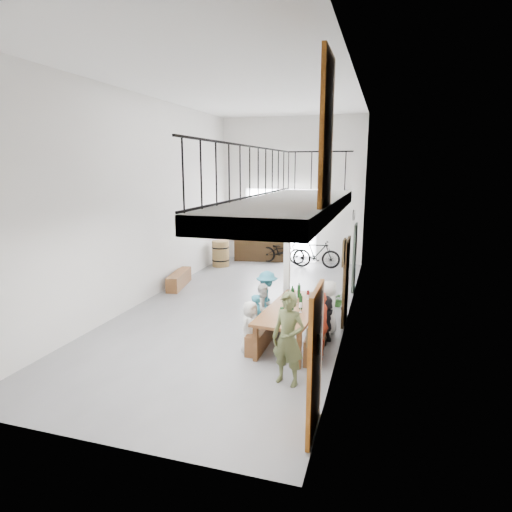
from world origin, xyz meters
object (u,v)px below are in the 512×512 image
(serving_counter, at_px, (261,247))
(host_standing, at_px, (288,339))
(side_bench, at_px, (179,279))
(oak_barrel, at_px, (221,254))
(tasting_table, at_px, (293,311))
(bench_inner, at_px, (265,331))
(bicycle_near, at_px, (282,251))

(serving_counter, relative_size, host_standing, 1.25)
(side_bench, xyz_separation_m, oak_barrel, (0.22, 2.97, 0.25))
(tasting_table, height_order, bench_inner, tasting_table)
(tasting_table, height_order, serving_counter, serving_counter)
(side_bench, bearing_deg, serving_counter, 72.52)
(host_standing, relative_size, bicycle_near, 0.90)
(tasting_table, height_order, side_bench, tasting_table)
(tasting_table, bearing_deg, bench_inner, -171.36)
(tasting_table, bearing_deg, serving_counter, 115.15)
(tasting_table, xyz_separation_m, serving_counter, (-2.91, 7.61, -0.17))
(oak_barrel, relative_size, serving_counter, 0.47)
(bench_inner, distance_m, oak_barrel, 7.17)
(tasting_table, bearing_deg, host_standing, -76.62)
(host_standing, bearing_deg, side_bench, 147.85)
(side_bench, relative_size, bicycle_near, 0.90)
(tasting_table, relative_size, serving_counter, 1.26)
(host_standing, bearing_deg, bench_inner, 133.13)
(bench_inner, bearing_deg, serving_counter, 107.28)
(tasting_table, bearing_deg, oak_barrel, 127.34)
(bench_inner, height_order, serving_counter, serving_counter)
(oak_barrel, distance_m, serving_counter, 1.80)
(oak_barrel, bearing_deg, side_bench, -94.20)
(bench_inner, distance_m, serving_counter, 8.00)
(bench_inner, xyz_separation_m, oak_barrel, (-3.46, 6.27, 0.27))
(tasting_table, distance_m, oak_barrel, 7.44)
(side_bench, bearing_deg, host_standing, -47.38)
(oak_barrel, height_order, host_standing, host_standing)
(bench_inner, bearing_deg, tasting_table, 4.91)
(host_standing, bearing_deg, serving_counter, 124.11)
(oak_barrel, bearing_deg, bicycle_near, 28.53)
(side_bench, distance_m, serving_counter, 4.58)
(tasting_table, height_order, bicycle_near, bicycle_near)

